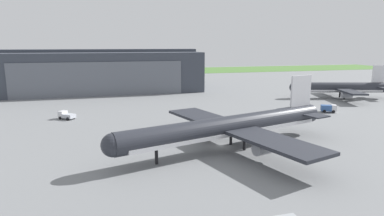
# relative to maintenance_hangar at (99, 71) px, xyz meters

# --- Properties ---
(ground_plane) EXTENTS (440.00, 440.00, 0.00)m
(ground_plane) POSITION_rel_maintenance_hangar_xyz_m (23.04, -87.82, -8.37)
(ground_plane) COLOR slate
(grass_field_strip) EXTENTS (440.00, 56.00, 0.08)m
(grass_field_strip) POSITION_rel_maintenance_hangar_xyz_m (23.04, 96.26, -8.33)
(grass_field_strip) COLOR #4C7735
(grass_field_strip) RESTS_ON ground_plane
(maintenance_hangar) EXTENTS (83.92, 34.20, 17.66)m
(maintenance_hangar) POSITION_rel_maintenance_hangar_xyz_m (0.00, 0.00, 0.00)
(maintenance_hangar) COLOR #383D47
(maintenance_hangar) RESTS_ON ground_plane
(airliner_far_left) EXTENTS (34.98, 30.38, 12.20)m
(airliner_far_left) POSITION_rel_maintenance_hangar_xyz_m (85.34, -44.51, -4.48)
(airliner_far_left) COLOR #282B33
(airliner_far_left) RESTS_ON ground_plane
(airliner_near_left) EXTENTS (47.27, 40.50, 13.15)m
(airliner_near_left) POSITION_rel_maintenance_hangar_xyz_m (24.24, -89.52, -4.05)
(airliner_near_left) COLOR #282B33
(airliner_near_left) RESTS_ON ground_plane
(ops_van) EXTENTS (4.63, 3.73, 2.25)m
(ops_van) POSITION_rel_maintenance_hangar_xyz_m (65.02, -65.32, -7.12)
(ops_van) COLOR silver
(ops_van) RESTS_ON ground_plane
(baggage_tug) EXTENTS (4.80, 4.53, 2.12)m
(baggage_tug) POSITION_rel_maintenance_hangar_xyz_m (-8.71, -54.26, -7.33)
(baggage_tug) COLOR silver
(baggage_tug) RESTS_ON ground_plane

